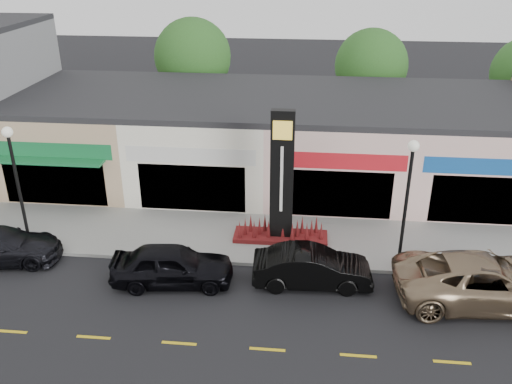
# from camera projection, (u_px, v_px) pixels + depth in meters

# --- Properties ---
(ground) EXTENTS (120.00, 120.00, 0.00)m
(ground) POSITION_uv_depth(u_px,v_px,m) (197.00, 292.00, 21.03)
(ground) COLOR black
(ground) RESTS_ON ground
(sidewalk) EXTENTS (52.00, 4.30, 0.15)m
(sidewalk) POSITION_uv_depth(u_px,v_px,m) (216.00, 235.00, 24.93)
(sidewalk) COLOR gray
(sidewalk) RESTS_ON ground
(curb) EXTENTS (52.00, 0.20, 0.15)m
(curb) POSITION_uv_depth(u_px,v_px,m) (207.00, 261.00, 22.90)
(curb) COLOR gray
(curb) RESTS_ON ground
(shop_beige) EXTENTS (7.00, 10.85, 4.80)m
(shop_beige) POSITION_uv_depth(u_px,v_px,m) (89.00, 132.00, 31.14)
(shop_beige) COLOR tan
(shop_beige) RESTS_ON ground
(shop_cream) EXTENTS (7.00, 10.01, 4.80)m
(shop_cream) POSITION_uv_depth(u_px,v_px,m) (209.00, 136.00, 30.51)
(shop_cream) COLOR white
(shop_cream) RESTS_ON ground
(shop_pink_w) EXTENTS (7.00, 10.01, 4.80)m
(shop_pink_w) POSITION_uv_depth(u_px,v_px,m) (334.00, 140.00, 29.87)
(shop_pink_w) COLOR beige
(shop_pink_w) RESTS_ON ground
(shop_pink_e) EXTENTS (7.00, 10.01, 4.80)m
(shop_pink_e) POSITION_uv_depth(u_px,v_px,m) (465.00, 144.00, 29.22)
(shop_pink_e) COLOR beige
(shop_pink_e) RESTS_ON ground
(tree_rear_west) EXTENTS (5.20, 5.20, 7.83)m
(tree_rear_west) POSITION_uv_depth(u_px,v_px,m) (193.00, 57.00, 36.79)
(tree_rear_west) COLOR #382619
(tree_rear_west) RESTS_ON ground
(tree_rear_mid) EXTENTS (4.80, 4.80, 7.29)m
(tree_rear_mid) POSITION_uv_depth(u_px,v_px,m) (371.00, 65.00, 35.83)
(tree_rear_mid) COLOR #382619
(tree_rear_mid) RESTS_ON ground
(lamp_west_near) EXTENTS (0.44, 0.44, 5.47)m
(lamp_west_near) POSITION_uv_depth(u_px,v_px,m) (16.00, 176.00, 22.56)
(lamp_west_near) COLOR black
(lamp_west_near) RESTS_ON sidewalk
(lamp_east_near) EXTENTS (0.44, 0.44, 5.47)m
(lamp_east_near) POSITION_uv_depth(u_px,v_px,m) (407.00, 192.00, 21.09)
(lamp_east_near) COLOR black
(lamp_east_near) RESTS_ON sidewalk
(pylon_sign) EXTENTS (4.20, 1.30, 6.00)m
(pylon_sign) POSITION_uv_depth(u_px,v_px,m) (281.00, 196.00, 23.58)
(pylon_sign) COLOR #5E101A
(pylon_sign) RESTS_ON sidewalk
(car_black_sedan) EXTENTS (2.40, 4.95, 1.63)m
(car_black_sedan) POSITION_uv_depth(u_px,v_px,m) (172.00, 265.00, 21.25)
(car_black_sedan) COLOR black
(car_black_sedan) RESTS_ON ground
(car_black_conv) EXTENTS (1.85, 4.72, 1.53)m
(car_black_conv) POSITION_uv_depth(u_px,v_px,m) (312.00, 268.00, 21.18)
(car_black_conv) COLOR black
(car_black_conv) RESTS_ON ground
(car_gold_suv) EXTENTS (3.45, 6.77, 1.83)m
(car_gold_suv) POSITION_uv_depth(u_px,v_px,m) (484.00, 281.00, 20.11)
(car_gold_suv) COLOR #92795C
(car_gold_suv) RESTS_ON ground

